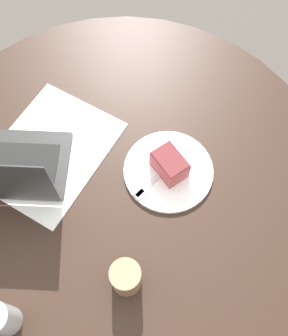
% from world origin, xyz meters
% --- Properties ---
extents(ground_plane, '(12.00, 12.00, 0.00)m').
position_xyz_m(ground_plane, '(0.00, 0.00, 0.00)').
color(ground_plane, '#4C4742').
extents(dining_table, '(1.21, 1.21, 0.72)m').
position_xyz_m(dining_table, '(0.00, 0.00, 0.61)').
color(dining_table, black).
rests_on(dining_table, ground_plane).
extents(paper_document, '(0.45, 0.40, 0.00)m').
position_xyz_m(paper_document, '(0.04, 0.21, 0.73)').
color(paper_document, white).
rests_on(paper_document, dining_table).
extents(plate, '(0.25, 0.25, 0.01)m').
position_xyz_m(plate, '(0.04, -0.13, 0.73)').
color(plate, white).
rests_on(plate, dining_table).
extents(cake_slice, '(0.11, 0.12, 0.07)m').
position_xyz_m(cake_slice, '(0.04, -0.13, 0.77)').
color(cake_slice, '#B74C51').
rests_on(cake_slice, plate).
extents(fork, '(0.16, 0.11, 0.00)m').
position_xyz_m(fork, '(0.00, -0.09, 0.74)').
color(fork, silver).
rests_on(fork, plate).
extents(coffee_glass, '(0.07, 0.07, 0.11)m').
position_xyz_m(coffee_glass, '(-0.27, -0.09, 0.78)').
color(coffee_glass, '#997556').
rests_on(coffee_glass, dining_table).
extents(water_glass, '(0.07, 0.07, 0.12)m').
position_xyz_m(water_glass, '(-0.42, 0.17, 0.78)').
color(water_glass, silver).
rests_on(water_glass, dining_table).
extents(laptop, '(0.26, 0.34, 0.23)m').
position_xyz_m(laptop, '(-0.06, 0.30, 0.77)').
color(laptop, '#2D2D2D').
rests_on(laptop, dining_table).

